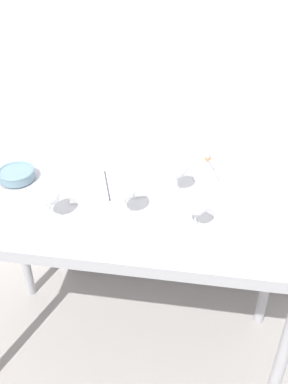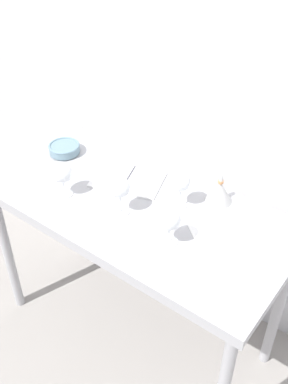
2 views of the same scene
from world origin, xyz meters
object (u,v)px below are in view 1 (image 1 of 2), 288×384
(tasting_sheet_upper, at_px, (235,206))
(decanter_funnel, at_px, (207,169))
(wine_glass_near_center, at_px, (125,190))
(wine_glass_near_left, at_px, (48,195))
(wine_glass_near_right, at_px, (197,204))
(wine_glass_far_right, at_px, (177,168))
(tasting_bowl, at_px, (16,174))
(open_notebook, at_px, (107,185))

(tasting_sheet_upper, distance_m, decanter_funnel, 0.22)
(wine_glass_near_center, bearing_deg, wine_glass_near_left, -168.43)
(wine_glass_near_right, relative_size, tasting_sheet_upper, 0.69)
(wine_glass_near_right, distance_m, decanter_funnel, 0.34)
(decanter_funnel, bearing_deg, wine_glass_near_left, -146.73)
(wine_glass_near_center, bearing_deg, wine_glass_far_right, 46.49)
(wine_glass_near_left, bearing_deg, tasting_sheet_upper, 15.34)
(wine_glass_near_center, xyz_separation_m, decanter_funnel, (0.29, 0.31, -0.07))
(tasting_sheet_upper, distance_m, tasting_bowl, 0.91)
(decanter_funnel, bearing_deg, wine_glass_near_center, -132.66)
(wine_glass_near_right, bearing_deg, wine_glass_near_center, 173.99)
(wine_glass_near_center, bearing_deg, wine_glass_near_right, -6.01)
(wine_glass_near_center, distance_m, decanter_funnel, 0.43)
(wine_glass_near_left, bearing_deg, tasting_bowl, 134.65)
(wine_glass_far_right, relative_size, open_notebook, 0.46)
(wine_glass_near_left, distance_m, tasting_bowl, 0.34)
(wine_glass_far_right, height_order, open_notebook, wine_glass_far_right)
(open_notebook, xyz_separation_m, tasting_sheet_upper, (0.52, -0.06, -0.00))
(wine_glass_far_right, distance_m, open_notebook, 0.31)
(wine_glass_far_right, bearing_deg, open_notebook, 178.50)
(wine_glass_far_right, height_order, tasting_bowl, wine_glass_far_right)
(tasting_bowl, bearing_deg, wine_glass_near_center, -19.40)
(open_notebook, relative_size, tasting_bowl, 2.36)
(wine_glass_near_left, distance_m, tasting_sheet_upper, 0.71)
(wine_glass_far_right, distance_m, wine_glass_near_left, 0.50)
(tasting_bowl, bearing_deg, wine_glass_far_right, 0.34)
(wine_glass_near_left, relative_size, tasting_sheet_upper, 0.71)
(wine_glass_near_left, distance_m, decanter_funnel, 0.67)
(wine_glass_far_right, xyz_separation_m, wine_glass_near_left, (-0.44, -0.24, -0.01))
(open_notebook, bearing_deg, decanter_funnel, -1.64)
(tasting_sheet_upper, bearing_deg, wine_glass_near_center, -123.72)
(wine_glass_near_left, bearing_deg, wine_glass_near_right, 3.06)
(tasting_bowl, bearing_deg, wine_glass_near_right, -15.00)
(wine_glass_near_right, height_order, tasting_sheet_upper, wine_glass_near_right)
(tasting_sheet_upper, relative_size, tasting_bowl, 1.49)
(wine_glass_near_left, height_order, decanter_funnel, wine_glass_near_left)
(open_notebook, relative_size, tasting_sheet_upper, 1.59)
(tasting_sheet_upper, height_order, decanter_funnel, decanter_funnel)
(wine_glass_near_left, xyz_separation_m, wine_glass_near_right, (0.53, 0.03, -0.00))
(wine_glass_far_right, height_order, wine_glass_near_center, wine_glass_near_center)
(wine_glass_near_left, relative_size, tasting_bowl, 1.05)
(wine_glass_far_right, distance_m, decanter_funnel, 0.19)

